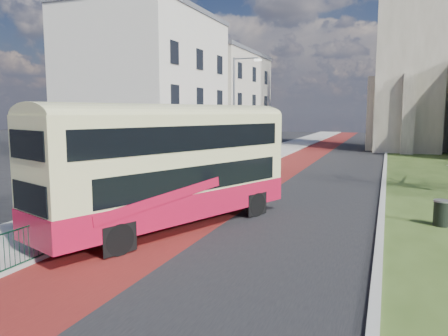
% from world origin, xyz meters
% --- Properties ---
extents(ground, '(160.00, 160.00, 0.00)m').
position_xyz_m(ground, '(0.00, 0.00, 0.00)').
color(ground, black).
rests_on(ground, ground).
extents(road_carriageway, '(9.00, 120.00, 0.01)m').
position_xyz_m(road_carriageway, '(1.50, 20.00, 0.01)').
color(road_carriageway, black).
rests_on(road_carriageway, ground).
extents(bus_lane, '(3.40, 120.00, 0.01)m').
position_xyz_m(bus_lane, '(-1.20, 20.00, 0.01)').
color(bus_lane, '#591414').
rests_on(bus_lane, ground).
extents(pavement_west, '(4.00, 120.00, 0.12)m').
position_xyz_m(pavement_west, '(-5.00, 20.00, 0.06)').
color(pavement_west, gray).
rests_on(pavement_west, ground).
extents(kerb_west, '(0.25, 120.00, 0.13)m').
position_xyz_m(kerb_west, '(-3.00, 20.00, 0.07)').
color(kerb_west, '#999993').
rests_on(kerb_west, ground).
extents(kerb_east, '(0.25, 80.00, 0.13)m').
position_xyz_m(kerb_east, '(6.10, 22.00, 0.07)').
color(kerb_east, '#999993').
rests_on(kerb_east, ground).
extents(pedestrian_railing, '(0.07, 24.00, 1.12)m').
position_xyz_m(pedestrian_railing, '(-2.95, 4.00, 0.55)').
color(pedestrian_railing, '#0C3924').
rests_on(pedestrian_railing, ground).
extents(street_block_near, '(10.30, 14.30, 13.00)m').
position_xyz_m(street_block_near, '(-14.00, 22.00, 6.51)').
color(street_block_near, beige).
rests_on(street_block_near, ground).
extents(street_block_far, '(10.30, 16.30, 11.50)m').
position_xyz_m(street_block_far, '(-14.00, 38.00, 5.76)').
color(street_block_far, beige).
rests_on(street_block_far, ground).
extents(streetlamp, '(2.13, 0.18, 8.00)m').
position_xyz_m(streetlamp, '(-4.35, 18.00, 4.59)').
color(streetlamp, gray).
rests_on(streetlamp, pavement_west).
extents(bus, '(5.97, 10.44, 4.30)m').
position_xyz_m(bus, '(-0.99, 1.32, 2.45)').
color(bus, '#A40F2D').
rests_on(bus, ground).
extents(litter_bin, '(0.68, 0.68, 0.97)m').
position_xyz_m(litter_bin, '(8.17, 4.96, 0.53)').
color(litter_bin, black).
rests_on(litter_bin, grass_green).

